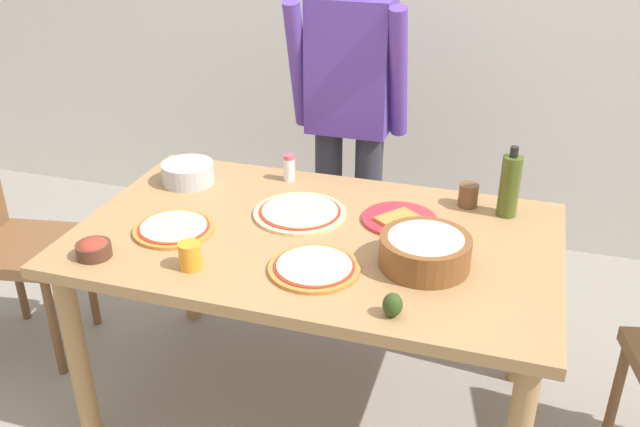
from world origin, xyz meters
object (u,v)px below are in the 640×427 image
chair_wooden_left (3,233)px  cup_small_brown (468,195)px  dining_table (316,257)px  avocado (393,305)px  pizza_cooked_on_tray (174,228)px  plate_with_slice (399,219)px  cup_orange (190,256)px  pizza_second_cooked (314,267)px  popcorn_bowl (425,248)px  small_sauce_bowl (94,248)px  mixing_bowl_steel (188,173)px  olive_oil_bottle (510,185)px  salt_shaker (289,168)px  person_cook (349,110)px  pizza_raw_on_board (300,212)px

chair_wooden_left → cup_small_brown: size_ratio=11.18×
dining_table → avocado: size_ratio=22.86×
pizza_cooked_on_tray → plate_with_slice: bearing=22.5°
cup_orange → pizza_second_cooked: bearing=15.3°
popcorn_bowl → small_sauce_bowl: 1.03m
pizza_cooked_on_tray → popcorn_bowl: (0.84, 0.03, 0.05)m
dining_table → small_sauce_bowl: (-0.62, -0.35, 0.12)m
pizza_second_cooked → dining_table: bearing=106.7°
mixing_bowl_steel → pizza_cooked_on_tray: bearing=-70.2°
pizza_cooked_on_tray → olive_oil_bottle: olive_oil_bottle is taller
dining_table → small_sauce_bowl: size_ratio=14.55×
chair_wooden_left → plate_with_slice: chair_wooden_left is taller
popcorn_bowl → salt_shaker: (-0.61, 0.48, -0.01)m
olive_oil_bottle → cup_small_brown: size_ratio=3.01×
mixing_bowl_steel → olive_oil_bottle: bearing=4.1°
plate_with_slice → olive_oil_bottle: size_ratio=1.02×
person_cook → olive_oil_bottle: person_cook is taller
dining_table → cup_orange: bearing=-132.7°
chair_wooden_left → plate_with_slice: (1.57, 0.16, 0.23)m
mixing_bowl_steel → olive_oil_bottle: size_ratio=0.78×
cup_small_brown → salt_shaker: size_ratio=0.80×
chair_wooden_left → plate_with_slice: size_ratio=3.65×
chair_wooden_left → salt_shaker: bearing=18.9°
pizza_cooked_on_tray → person_cook: bearing=67.3°
olive_oil_bottle → cup_small_brown: olive_oil_bottle is taller
dining_table → chair_wooden_left: bearing=179.6°
dining_table → pizza_raw_on_board: pizza_raw_on_board is taller
person_cook → mixing_bowl_steel: 0.73m
pizza_cooked_on_tray → cup_orange: size_ratio=3.21×
person_cook → pizza_raw_on_board: bearing=-90.3°
pizza_raw_on_board → popcorn_bowl: popcorn_bowl is taller
pizza_second_cooked → olive_oil_bottle: 0.77m
chair_wooden_left → avocado: chair_wooden_left is taller
dining_table → mixing_bowl_steel: size_ratio=8.00×
popcorn_bowl → avocado: size_ratio=4.00×
pizza_raw_on_board → popcorn_bowl: bearing=-24.1°
chair_wooden_left → cup_orange: (1.02, -0.33, 0.26)m
olive_oil_bottle → mixing_bowl_steel: bearing=-175.9°
person_cook → chair_wooden_left: 1.49m
pizza_raw_on_board → avocado: size_ratio=4.68×
person_cook → pizza_cooked_on_tray: person_cook is taller
small_sauce_bowl → cup_small_brown: size_ratio=1.29×
dining_table → small_sauce_bowl: small_sauce_bowl is taller
person_cook → pizza_second_cooked: bearing=-80.8°
dining_table → avocado: (0.34, -0.39, 0.13)m
mixing_bowl_steel → avocado: (0.94, -0.63, -0.01)m
pizza_raw_on_board → olive_oil_bottle: 0.73m
plate_with_slice → olive_oil_bottle: bearing=24.8°
pizza_cooked_on_tray → pizza_raw_on_board: bearing=33.2°
chair_wooden_left → plate_with_slice: bearing=5.8°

